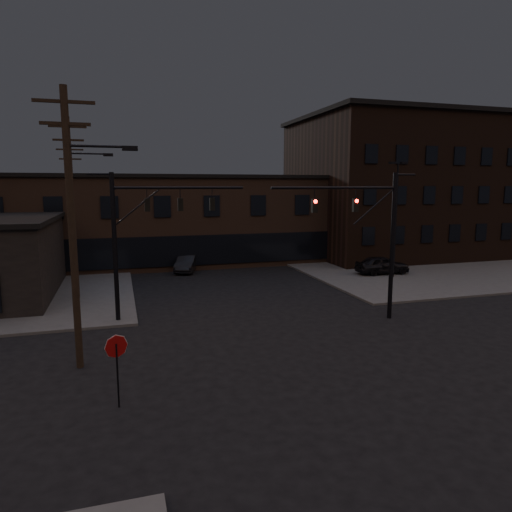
{
  "coord_description": "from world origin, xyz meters",
  "views": [
    {
      "loc": [
        -7.74,
        -16.95,
        7.28
      ],
      "look_at": [
        -0.62,
        6.67,
        3.5
      ],
      "focal_mm": 32.0,
      "sensor_mm": 36.0,
      "label": 1
    }
  ],
  "objects_px": {
    "car_crossing": "(187,263)",
    "parked_car_lot_a": "(382,265)",
    "traffic_signal_near": "(374,231)",
    "stop_sign": "(117,354)",
    "parked_car_lot_b": "(406,248)",
    "traffic_signal_far": "(139,229)"
  },
  "relations": [
    {
      "from": "traffic_signal_near",
      "to": "traffic_signal_far",
      "type": "height_order",
      "value": "same"
    },
    {
      "from": "parked_car_lot_a",
      "to": "car_crossing",
      "type": "distance_m",
      "value": 16.44
    },
    {
      "from": "parked_car_lot_b",
      "to": "stop_sign",
      "type": "bearing_deg",
      "value": 130.79
    },
    {
      "from": "traffic_signal_near",
      "to": "parked_car_lot_a",
      "type": "height_order",
      "value": "traffic_signal_near"
    },
    {
      "from": "traffic_signal_far",
      "to": "traffic_signal_near",
      "type": "bearing_deg",
      "value": -16.17
    },
    {
      "from": "parked_car_lot_a",
      "to": "car_crossing",
      "type": "xyz_separation_m",
      "value": [
        -15.12,
        6.44,
        -0.2
      ]
    },
    {
      "from": "traffic_signal_far",
      "to": "stop_sign",
      "type": "relative_size",
      "value": 3.23
    },
    {
      "from": "car_crossing",
      "to": "stop_sign",
      "type": "bearing_deg",
      "value": -84.78
    },
    {
      "from": "traffic_signal_near",
      "to": "stop_sign",
      "type": "xyz_separation_m",
      "value": [
        -13.36,
        -6.49,
        -3.09
      ]
    },
    {
      "from": "traffic_signal_far",
      "to": "parked_car_lot_b",
      "type": "xyz_separation_m",
      "value": [
        28.04,
        16.21,
        -4.25
      ]
    },
    {
      "from": "stop_sign",
      "to": "parked_car_lot_b",
      "type": "relative_size",
      "value": 0.58
    },
    {
      "from": "parked_car_lot_a",
      "to": "parked_car_lot_b",
      "type": "bearing_deg",
      "value": -41.53
    },
    {
      "from": "traffic_signal_near",
      "to": "stop_sign",
      "type": "relative_size",
      "value": 3.23
    },
    {
      "from": "traffic_signal_far",
      "to": "stop_sign",
      "type": "xyz_separation_m",
      "value": [
        -1.28,
        -9.99,
        -3.17
      ]
    },
    {
      "from": "traffic_signal_near",
      "to": "traffic_signal_far",
      "type": "bearing_deg",
      "value": 163.83
    },
    {
      "from": "parked_car_lot_b",
      "to": "car_crossing",
      "type": "height_order",
      "value": "car_crossing"
    },
    {
      "from": "stop_sign",
      "to": "parked_car_lot_b",
      "type": "bearing_deg",
      "value": 41.78
    },
    {
      "from": "car_crossing",
      "to": "parked_car_lot_a",
      "type": "bearing_deg",
      "value": -4.35
    },
    {
      "from": "parked_car_lot_b",
      "to": "traffic_signal_far",
      "type": "bearing_deg",
      "value": 119.05
    },
    {
      "from": "stop_sign",
      "to": "car_crossing",
      "type": "xyz_separation_m",
      "value": [
        5.72,
        23.79,
        -1.14
      ]
    },
    {
      "from": "parked_car_lot_a",
      "to": "parked_car_lot_b",
      "type": "height_order",
      "value": "parked_car_lot_a"
    },
    {
      "from": "traffic_signal_far",
      "to": "parked_car_lot_a",
      "type": "distance_m",
      "value": 21.3
    }
  ]
}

